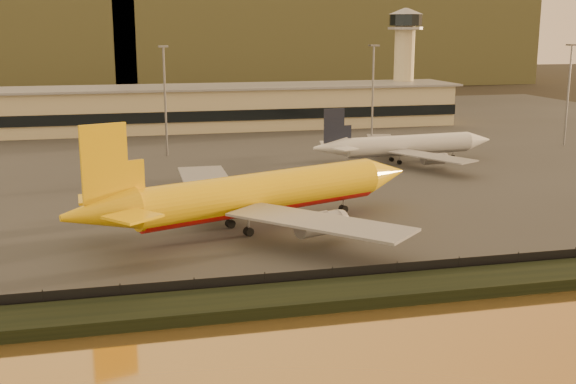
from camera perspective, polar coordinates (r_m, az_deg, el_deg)
The scene contains 12 objects.
ground at distance 96.18m, azimuth 0.09°, elevation -5.05°, with size 900.00×900.00×0.00m, color black.
embankment at distance 80.47m, azimuth 2.99°, elevation -8.19°, with size 320.00×7.00×1.40m, color black.
tarmac at distance 187.52m, azimuth -6.81°, elevation 3.72°, with size 320.00×220.00×0.20m, color #2D2D2D.
perimeter_fence at distance 83.86m, azimuth 2.21°, elevation -6.86°, with size 300.00×0.05×2.20m, color black.
terminal_building at distance 215.85m, azimuth -11.70°, elevation 6.39°, with size 202.00×25.00×12.60m.
control_tower at distance 238.39m, azimuth 9.18°, elevation 10.79°, with size 11.20×11.20×35.50m.
apron_light_masts at distance 168.54m, azimuth -1.00°, elevation 8.13°, with size 152.20×12.20×25.40m.
distant_hills at distance 428.92m, azimuth -13.83°, elevation 12.74°, with size 470.00×160.00×70.00m.
dhl_cargo_jet at distance 106.96m, azimuth -2.47°, elevation -0.20°, with size 56.55×53.62×17.49m.
white_narrowbody_jet at distance 162.92m, azimuth 9.26°, elevation 3.65°, with size 43.99×42.72×12.63m.
gse_vehicle_yellow at distance 128.32m, azimuth 0.59°, elevation 0.03°, with size 3.95×1.78×1.78m, color yellow.
gse_vehicle_white at distance 121.30m, azimuth -7.23°, elevation -0.76°, with size 4.54×2.04×2.04m, color silver.
Camera 1 is at (-21.68, -88.92, 29.57)m, focal length 45.00 mm.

